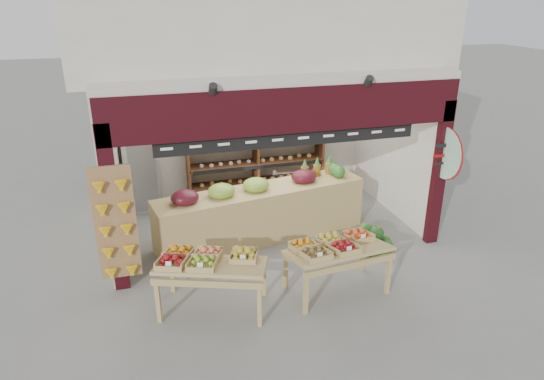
{
  "coord_description": "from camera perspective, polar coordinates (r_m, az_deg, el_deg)",
  "views": [
    {
      "loc": [
        -2.28,
        -7.93,
        4.3
      ],
      "look_at": [
        -0.07,
        -0.2,
        1.01
      ],
      "focal_mm": 32.0,
      "sensor_mm": 36.0,
      "label": 1
    }
  ],
  "objects": [
    {
      "name": "mid_counter",
      "position": [
        8.97,
        -1.33,
        -2.58
      ],
      "size": [
        4.03,
        1.44,
        1.22
      ],
      "color": "tan",
      "rests_on": "ground"
    },
    {
      "name": "gift_sign",
      "position": [
        8.82,
        19.71,
        4.1
      ],
      "size": [
        0.04,
        0.93,
        0.92
      ],
      "color": "#A4CFB8",
      "rests_on": "ground"
    },
    {
      "name": "cardboard_stack",
      "position": [
        9.15,
        -9.17,
        -4.57
      ],
      "size": [
        0.95,
        0.69,
        0.6
      ],
      "color": "silver",
      "rests_on": "ground"
    },
    {
      "name": "ground",
      "position": [
        9.31,
        0.06,
        -5.29
      ],
      "size": [
        60.0,
        60.0,
        0.0
      ],
      "primitive_type": "plane",
      "color": "slate",
      "rests_on": "ground"
    },
    {
      "name": "back_shelving",
      "position": [
        10.64,
        -1.92,
        5.26
      ],
      "size": [
        3.05,
        0.5,
        1.88
      ],
      "color": "brown",
      "rests_on": "ground"
    },
    {
      "name": "display_table_left",
      "position": [
        7.01,
        -7.88,
        -8.35
      ],
      "size": [
        1.73,
        1.32,
        0.99
      ],
      "color": "tan",
      "rests_on": "ground"
    },
    {
      "name": "refrigerator",
      "position": [
        10.4,
        -14.94,
        1.96
      ],
      "size": [
        0.74,
        0.74,
        1.66
      ],
      "primitive_type": "cube",
      "rotation": [
        0.0,
        0.0,
        -0.16
      ],
      "color": "silver",
      "rests_on": "ground"
    },
    {
      "name": "shop_structure",
      "position": [
        9.82,
        -2.7,
        20.0
      ],
      "size": [
        6.36,
        5.12,
        5.4
      ],
      "color": "beige",
      "rests_on": "ground"
    },
    {
      "name": "banana_board",
      "position": [
        7.48,
        -17.89,
        -4.12
      ],
      "size": [
        0.6,
        0.15,
        1.8
      ],
      "color": "#986F45",
      "rests_on": "ground"
    },
    {
      "name": "watermelon_pile",
      "position": [
        8.85,
        12.02,
        -6.03
      ],
      "size": [
        0.68,
        0.65,
        0.5
      ],
      "color": "#1E521B",
      "rests_on": "ground"
    },
    {
      "name": "display_table_right",
      "position": [
        7.38,
        7.26,
        -6.76
      ],
      "size": [
        1.58,
        0.98,
        0.97
      ],
      "color": "tan",
      "rests_on": "ground"
    }
  ]
}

